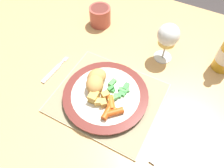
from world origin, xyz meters
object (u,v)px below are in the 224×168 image
(dining_table, at_px, (114,92))
(drinking_cup, at_px, (100,15))
(table_knife, at_px, (166,138))
(wine_glass, at_px, (168,36))
(dinner_plate, at_px, (106,95))
(fork, at_px, (53,72))

(dining_table, xyz_separation_m, drinking_cup, (-0.19, 0.24, 0.11))
(dining_table, relative_size, table_knife, 7.43)
(dining_table, height_order, wine_glass, wine_glass)
(dinner_plate, height_order, fork, dinner_plate)
(table_knife, xyz_separation_m, drinking_cup, (-0.41, 0.35, 0.04))
(fork, height_order, table_knife, table_knife)
(fork, bearing_deg, wine_glass, 38.10)
(fork, bearing_deg, dining_table, 18.36)
(dining_table, xyz_separation_m, wine_glass, (0.11, 0.18, 0.17))
(fork, distance_m, wine_glass, 0.41)
(dining_table, height_order, table_knife, table_knife)
(drinking_cup, bearing_deg, fork, -92.87)
(drinking_cup, bearing_deg, wine_glass, -11.38)
(table_knife, distance_m, drinking_cup, 0.54)
(drinking_cup, bearing_deg, dinner_plate, -57.68)
(table_knife, distance_m, wine_glass, 0.33)
(dining_table, xyz_separation_m, table_knife, (0.22, -0.11, 0.07))
(dining_table, height_order, drinking_cup, drinking_cup)
(dinner_plate, xyz_separation_m, drinking_cup, (-0.20, 0.31, 0.02))
(dining_table, bearing_deg, wine_glass, 58.88)
(dinner_plate, height_order, wine_glass, wine_glass)
(dining_table, xyz_separation_m, dinner_plate, (0.01, -0.08, 0.09))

